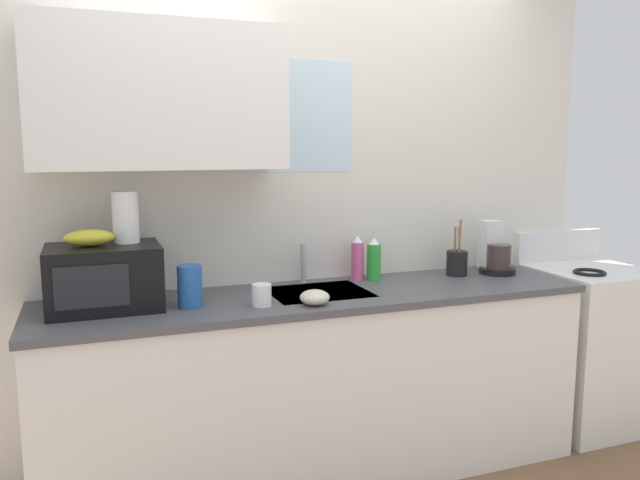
% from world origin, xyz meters
% --- Properties ---
extents(kitchen_wall_assembly, '(3.34, 0.42, 2.50)m').
position_xyz_m(kitchen_wall_assembly, '(-0.14, 0.31, 1.36)').
color(kitchen_wall_assembly, silver).
rests_on(kitchen_wall_assembly, ground).
extents(counter_unit, '(2.57, 0.63, 0.90)m').
position_xyz_m(counter_unit, '(0.00, 0.00, 0.46)').
color(counter_unit, white).
rests_on(counter_unit, ground).
extents(sink_faucet, '(0.03, 0.03, 0.20)m').
position_xyz_m(sink_faucet, '(0.00, 0.24, 1.00)').
color(sink_faucet, '#B2B5BA').
rests_on(sink_faucet, counter_unit).
extents(stove_range, '(0.60, 0.60, 1.08)m').
position_xyz_m(stove_range, '(1.63, 0.00, 0.46)').
color(stove_range, white).
rests_on(stove_range, ground).
extents(microwave, '(0.46, 0.35, 0.27)m').
position_xyz_m(microwave, '(-0.95, 0.05, 1.04)').
color(microwave, black).
rests_on(microwave, counter_unit).
extents(banana_bunch, '(0.20, 0.11, 0.07)m').
position_xyz_m(banana_bunch, '(-1.00, 0.05, 1.20)').
color(banana_bunch, gold).
rests_on(banana_bunch, microwave).
extents(paper_towel_roll, '(0.11, 0.11, 0.22)m').
position_xyz_m(paper_towel_roll, '(-0.85, 0.10, 1.28)').
color(paper_towel_roll, white).
rests_on(paper_towel_roll, microwave).
extents(coffee_maker, '(0.19, 0.21, 0.28)m').
position_xyz_m(coffee_maker, '(1.05, 0.11, 1.00)').
color(coffee_maker, black).
rests_on(coffee_maker, counter_unit).
extents(dish_soap_bottle_pink, '(0.06, 0.06, 0.23)m').
position_xyz_m(dish_soap_bottle_pink, '(0.28, 0.20, 1.01)').
color(dish_soap_bottle_pink, '#E55999').
rests_on(dish_soap_bottle_pink, counter_unit).
extents(dish_soap_bottle_green, '(0.07, 0.07, 0.22)m').
position_xyz_m(dish_soap_bottle_green, '(0.36, 0.17, 1.00)').
color(dish_soap_bottle_green, green).
rests_on(dish_soap_bottle_green, counter_unit).
extents(cereal_canister, '(0.10, 0.10, 0.18)m').
position_xyz_m(cereal_canister, '(-0.61, -0.05, 0.99)').
color(cereal_canister, '#2659A5').
rests_on(cereal_canister, counter_unit).
extents(mug_white, '(0.08, 0.08, 0.09)m').
position_xyz_m(mug_white, '(-0.32, -0.14, 0.95)').
color(mug_white, white).
rests_on(mug_white, counter_unit).
extents(utensil_crock, '(0.11, 0.11, 0.30)m').
position_xyz_m(utensil_crock, '(0.82, 0.12, 0.97)').
color(utensil_crock, black).
rests_on(utensil_crock, counter_unit).
extents(small_bowl, '(0.13, 0.13, 0.06)m').
position_xyz_m(small_bowl, '(-0.10, -0.20, 0.93)').
color(small_bowl, beige).
rests_on(small_bowl, counter_unit).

